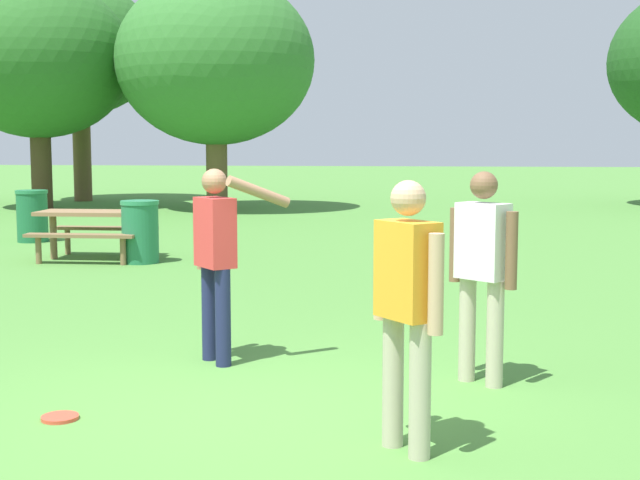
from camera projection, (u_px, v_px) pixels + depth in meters
The scene contains 11 objects.
ground_plane at pixel (230, 414), 6.10m from camera, with size 120.00×120.00×0.00m, color #4C8438.
person_thrower at pixel (407, 298), 5.25m from camera, with size 0.42×0.49×1.64m.
person_catcher at pixel (217, 250), 7.41m from camera, with size 0.84×0.49×1.64m.
person_bystander at pixel (482, 263), 6.76m from camera, with size 0.49×0.42×1.64m.
frisbee at pixel (60, 418), 5.98m from camera, with size 0.25×0.25×0.03m, color #E04733.
picnic_table_near at pixel (93, 224), 13.98m from camera, with size 1.72×1.45×0.77m.
trash_can_beside_table at pixel (32, 216), 16.44m from camera, with size 0.59×0.59×0.96m.
trash_can_further_along at pixel (140, 232), 13.60m from camera, with size 0.59×0.59×0.96m.
tree_tall_left at pixel (79, 50), 27.20m from camera, with size 4.75×4.75×6.70m.
tree_broad_center at pixel (38, 59), 24.20m from camera, with size 5.10×5.10×6.28m.
tree_far_right at pixel (215, 61), 23.59m from camera, with size 5.29×5.29×6.25m.
Camera 1 is at (1.33, -5.81, 1.87)m, focal length 49.84 mm.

